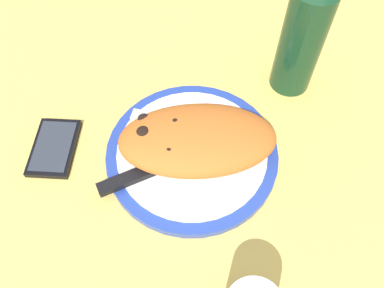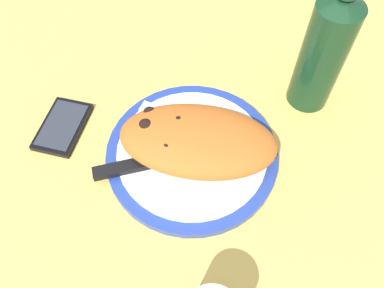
{
  "view_description": "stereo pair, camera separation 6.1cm",
  "coord_description": "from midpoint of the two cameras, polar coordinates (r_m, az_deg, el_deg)",
  "views": [
    {
      "loc": [
        -2.95,
        32.44,
        55.66
      ],
      "look_at": [
        0.0,
        0.0,
        3.87
      ],
      "focal_mm": 36.39,
      "sensor_mm": 36.0,
      "label": 1
    },
    {
      "loc": [
        -8.95,
        31.32,
        55.66
      ],
      "look_at": [
        0.0,
        0.0,
        3.87
      ],
      "focal_mm": 36.39,
      "sensor_mm": 36.0,
      "label": 2
    }
  ],
  "objects": [
    {
      "name": "plate",
      "position": [
        0.64,
        -2.74,
        -1.64
      ],
      "size": [
        28.04,
        28.04,
        1.87
      ],
      "color": "#233D99",
      "rests_on": "ground_plane"
    },
    {
      "name": "knife",
      "position": [
        0.61,
        -9.48,
        -4.23
      ],
      "size": [
        20.53,
        12.97,
        1.2
      ],
      "color": "silver",
      "rests_on": "plate"
    },
    {
      "name": "fork",
      "position": [
        0.66,
        -5.48,
        3.03
      ],
      "size": [
        17.99,
        4.18,
        0.4
      ],
      "color": "silver",
      "rests_on": "plate"
    },
    {
      "name": "wine_bottle",
      "position": [
        0.67,
        13.47,
        15.12
      ],
      "size": [
        7.3,
        7.3,
        28.13
      ],
      "color": "#14381E",
      "rests_on": "ground_plane"
    },
    {
      "name": "ground_plane",
      "position": [
        0.66,
        -2.66,
        -2.71
      ],
      "size": [
        150.0,
        150.0,
        3.0
      ],
      "primitive_type": "cube",
      "color": "#DBB756"
    },
    {
      "name": "calzone",
      "position": [
        0.61,
        -2.1,
        0.45
      ],
      "size": [
        26.58,
        17.04,
        5.32
      ],
      "color": "#C16023",
      "rests_on": "plate"
    },
    {
      "name": "smartphone",
      "position": [
        0.7,
        -21.96,
        -0.68
      ],
      "size": [
        7.24,
        11.24,
        1.16
      ],
      "color": "black",
      "rests_on": "ground_plane"
    }
  ]
}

